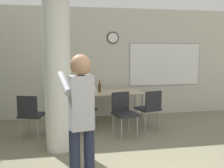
% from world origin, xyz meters
% --- Properties ---
extents(wall_back, '(8.00, 0.15, 2.80)m').
position_xyz_m(wall_back, '(0.04, 5.06, 1.40)').
color(wall_back, beige).
rests_on(wall_back, ground_plane).
extents(support_pillar, '(0.45, 0.45, 2.80)m').
position_xyz_m(support_pillar, '(-1.19, 2.88, 1.40)').
color(support_pillar, silver).
rests_on(support_pillar, ground_plane).
extents(folding_table, '(1.78, 0.79, 0.74)m').
position_xyz_m(folding_table, '(-0.15, 4.44, 0.69)').
color(folding_table, beige).
rests_on(folding_table, ground_plane).
extents(bottle_on_table, '(0.07, 0.07, 0.28)m').
position_xyz_m(bottle_on_table, '(-0.29, 4.41, 0.85)').
color(bottle_on_table, '#4C3319').
rests_on(bottle_on_table, folding_table).
extents(chair_near_pillar, '(0.55, 0.55, 0.87)m').
position_xyz_m(chair_near_pillar, '(-1.75, 3.55, 0.51)').
color(chair_near_pillar, '#232328').
rests_on(chair_near_pillar, ground_plane).
extents(chair_table_front, '(0.54, 0.54, 0.87)m').
position_xyz_m(chair_table_front, '(0.08, 3.44, 0.51)').
color(chair_table_front, '#232328').
rests_on(chair_table_front, ground_plane).
extents(chair_table_right, '(0.54, 0.54, 0.87)m').
position_xyz_m(chair_table_right, '(0.72, 3.67, 0.51)').
color(chair_table_right, '#232328').
rests_on(chair_table_right, ground_plane).
extents(chair_table_left, '(0.62, 0.62, 0.87)m').
position_xyz_m(chair_table_left, '(-0.76, 3.81, 0.51)').
color(chair_table_left, '#232328').
rests_on(chair_table_left, ground_plane).
extents(person_playing_front, '(0.46, 0.65, 1.68)m').
position_xyz_m(person_playing_front, '(-0.89, 1.32, 0.99)').
color(person_playing_front, '#1E2338').
rests_on(person_playing_front, ground_plane).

